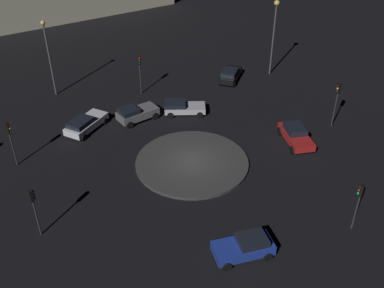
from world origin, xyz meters
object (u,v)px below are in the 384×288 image
(traffic_light_northwest, at_px, (34,203))
(traffic_light_southeast, at_px, (337,97))
(streetlamp_northeast, at_px, (48,51))
(streetlamp_east, at_px, (275,24))
(car_silver, at_px, (183,107))
(car_red, at_px, (296,135))
(car_white, at_px, (85,124))
(traffic_light_south, at_px, (359,198))
(traffic_light_northeast, at_px, (140,67))
(traffic_light_north, at_px, (10,136))
(car_grey, at_px, (136,113))
(car_blue, at_px, (245,247))
(car_black, at_px, (230,75))

(traffic_light_northwest, bearing_deg, traffic_light_southeast, -7.41)
(streetlamp_northeast, bearing_deg, streetlamp_east, -59.86)
(car_silver, bearing_deg, traffic_light_southeast, -11.67)
(car_silver, bearing_deg, car_red, -28.81)
(car_white, height_order, traffic_light_south, traffic_light_south)
(traffic_light_northeast, relative_size, traffic_light_south, 1.12)
(traffic_light_north, bearing_deg, car_red, 7.45)
(streetlamp_east, bearing_deg, car_silver, 150.56)
(traffic_light_north, bearing_deg, car_silver, 31.55)
(streetlamp_northeast, bearing_deg, traffic_light_south, -110.36)
(car_red, distance_m, car_white, 19.23)
(car_grey, xyz_separation_m, traffic_light_northeast, (5.36, 1.79, 2.22))
(car_blue, distance_m, car_silver, 18.94)
(traffic_light_northeast, bearing_deg, car_silver, 23.35)
(traffic_light_northwest, height_order, traffic_light_north, traffic_light_north)
(car_blue, distance_m, streetlamp_northeast, 29.07)
(streetlamp_northeast, bearing_deg, car_red, -93.53)
(car_blue, height_order, car_silver, car_blue)
(car_black, distance_m, traffic_light_southeast, 13.60)
(car_red, distance_m, traffic_light_northeast, 17.59)
(car_blue, height_order, car_grey, car_grey)
(streetlamp_northeast, bearing_deg, traffic_light_northwest, -150.76)
(car_red, relative_size, streetlamp_east, 0.55)
(car_blue, bearing_deg, car_silver, -93.38)
(car_white, distance_m, traffic_light_northeast, 9.00)
(car_red, xyz_separation_m, traffic_light_north, (-10.50, 21.61, 2.07))
(car_grey, height_order, car_black, car_grey)
(traffic_light_northwest, bearing_deg, car_black, 20.37)
(car_black, bearing_deg, car_silver, 163.45)
(car_blue, height_order, streetlamp_northeast, streetlamp_northeast)
(car_grey, distance_m, traffic_light_north, 11.86)
(traffic_light_north, relative_size, streetlamp_northeast, 0.50)
(traffic_light_southeast, distance_m, streetlamp_east, 12.73)
(streetlamp_east, bearing_deg, car_red, -161.54)
(traffic_light_north, distance_m, streetlamp_northeast, 12.83)
(streetlamp_northeast, bearing_deg, car_grey, -103.01)
(car_silver, height_order, traffic_light_north, traffic_light_north)
(traffic_light_northwest, bearing_deg, traffic_light_south, -36.85)
(car_silver, bearing_deg, streetlamp_east, 41.03)
(car_black, xyz_separation_m, streetlamp_northeast, (-9.02, 16.87, 4.24))
(car_silver, relative_size, traffic_light_southeast, 0.98)
(car_grey, relative_size, car_black, 0.98)
(car_silver, bearing_deg, car_grey, -164.41)
(car_blue, bearing_deg, car_white, -65.46)
(traffic_light_northwest, relative_size, traffic_light_south, 1.03)
(car_blue, bearing_deg, traffic_light_northwest, -24.23)
(traffic_light_northeast, distance_m, streetlamp_northeast, 9.30)
(car_grey, height_order, streetlamp_east, streetlamp_east)
(car_grey, xyz_separation_m, car_black, (11.42, -6.48, -0.10))
(traffic_light_south, bearing_deg, traffic_light_north, 18.31)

